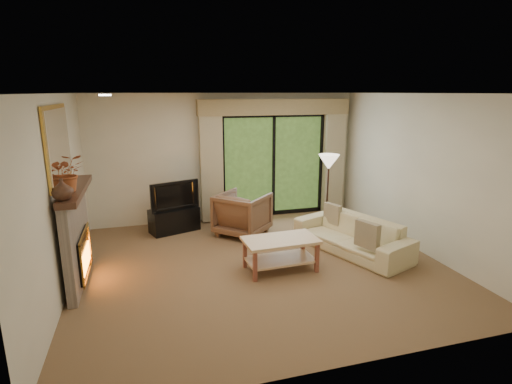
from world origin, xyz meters
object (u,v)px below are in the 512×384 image
object	(u,v)px
sofa	(351,235)
armchair	(243,214)
media_console	(174,220)
coffee_table	(280,254)

from	to	relation	value
sofa	armchair	bearing A→B (deg)	-151.34
media_console	armchair	distance (m)	1.34
sofa	coffee_table	xyz separation A→B (m)	(-1.38, -0.34, -0.05)
armchair	coffee_table	world-z (taller)	armchair
armchair	sofa	distance (m)	2.04
armchair	sofa	bearing A→B (deg)	-176.06
coffee_table	sofa	bearing A→B (deg)	11.55
armchair	coffee_table	xyz separation A→B (m)	(0.17, -1.67, -0.15)
armchair	coffee_table	size ratio (longest dim) A/B	0.80
sofa	coffee_table	bearing A→B (deg)	-96.72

